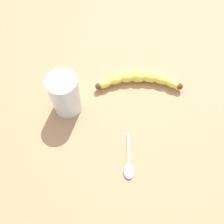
% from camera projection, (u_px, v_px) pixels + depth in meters
% --- Properties ---
extents(wooden_tabletop, '(1.20, 1.20, 0.03)m').
position_uv_depth(wooden_tabletop, '(94.00, 68.00, 0.75)').
color(wooden_tabletop, '#AD7C55').
rests_on(wooden_tabletop, ground).
extents(banana, '(0.22, 0.12, 0.03)m').
position_uv_depth(banana, '(139.00, 79.00, 0.69)').
color(banana, '#E8DC4B').
rests_on(banana, wooden_tabletop).
extents(smoothie_glass, '(0.07, 0.07, 0.11)m').
position_uv_depth(smoothie_glass, '(65.00, 95.00, 0.62)').
color(smoothie_glass, silver).
rests_on(smoothie_glass, wooden_tabletop).
extents(teaspoon, '(0.06, 0.11, 0.01)m').
position_uv_depth(teaspoon, '(129.00, 168.00, 0.58)').
color(teaspoon, silver).
rests_on(teaspoon, wooden_tabletop).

